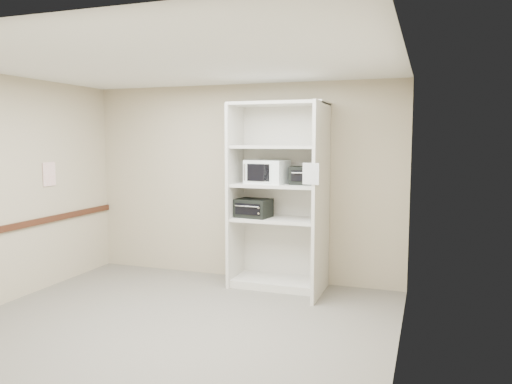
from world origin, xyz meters
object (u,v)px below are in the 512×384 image
(toaster_oven_upper, at_px, (306,175))
(toaster_oven_lower, at_px, (254,208))
(microwave, at_px, (267,172))
(shelving_unit, at_px, (282,202))

(toaster_oven_upper, xyz_separation_m, toaster_oven_lower, (-0.69, -0.07, -0.44))
(toaster_oven_upper, distance_m, toaster_oven_lower, 0.82)
(microwave, bearing_deg, toaster_oven_lower, -159.33)
(microwave, xyz_separation_m, toaster_oven_upper, (0.51, 0.03, -0.04))
(shelving_unit, height_order, microwave, shelving_unit)
(microwave, bearing_deg, shelving_unit, 7.42)
(toaster_oven_lower, bearing_deg, microwave, 21.05)
(shelving_unit, distance_m, toaster_oven_upper, 0.47)
(shelving_unit, distance_m, toaster_oven_lower, 0.39)
(shelving_unit, xyz_separation_m, microwave, (-0.20, 0.00, 0.39))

